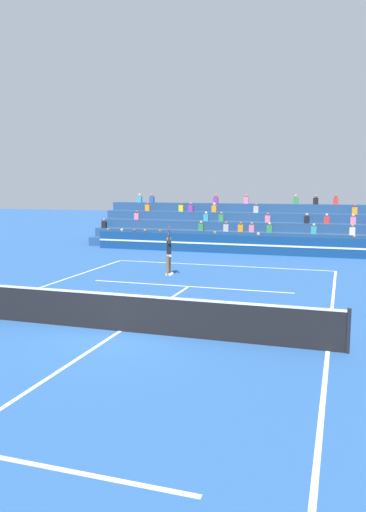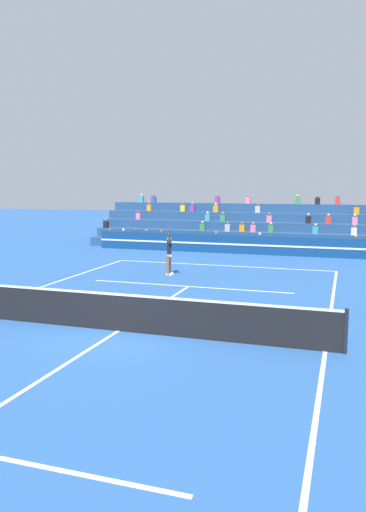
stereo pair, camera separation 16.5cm
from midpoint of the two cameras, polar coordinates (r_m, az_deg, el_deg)
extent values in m
plane|color=#285699|center=(14.00, -7.52, -8.51)|extent=(120.00, 120.00, 0.00)
cube|color=white|center=(25.01, 4.17, -1.08)|extent=(11.00, 0.10, 0.01)
cube|color=white|center=(12.75, 15.85, -10.41)|extent=(0.10, 23.80, 0.01)
cube|color=white|center=(19.82, 0.43, -3.49)|extent=(8.25, 0.10, 0.01)
cube|color=white|center=(13.99, -7.53, -8.50)|extent=(0.10, 12.85, 0.01)
cylinder|color=black|center=(12.59, 18.02, -8.14)|extent=(0.10, 0.10, 1.10)
cube|color=black|center=(13.86, -7.56, -6.53)|extent=(11.90, 0.02, 1.00)
cube|color=white|center=(13.74, -7.60, -4.39)|extent=(11.90, 0.04, 0.06)
cube|color=navy|center=(29.38, 6.29, 1.33)|extent=(18.00, 0.24, 1.10)
cube|color=white|center=(29.25, 6.24, 1.30)|extent=(18.00, 0.02, 0.10)
cube|color=navy|center=(30.65, 6.76, 1.09)|extent=(20.62, 0.95, 0.55)
cube|color=#B2B2B7|center=(32.91, -7.14, 2.43)|extent=(0.32, 0.22, 0.44)
sphere|color=beige|center=(32.88, -7.15, 2.98)|extent=(0.18, 0.18, 0.18)
cube|color=red|center=(32.26, -4.51, 2.35)|extent=(0.32, 0.22, 0.44)
sphere|color=#9E7051|center=(32.23, -4.52, 2.92)|extent=(0.18, 0.18, 0.18)
cube|color=yellow|center=(33.34, -8.68, 2.47)|extent=(0.32, 0.22, 0.44)
sphere|color=brown|center=(33.31, -8.70, 3.02)|extent=(0.18, 0.18, 0.18)
cube|color=silver|center=(31.88, -2.79, 2.30)|extent=(0.32, 0.22, 0.44)
sphere|color=brown|center=(31.85, -2.79, 2.87)|extent=(0.18, 0.18, 0.18)
cube|color=#338C4C|center=(29.88, 18.81, 1.49)|extent=(0.32, 0.22, 0.44)
sphere|color=#9E7051|center=(29.85, 18.84, 2.10)|extent=(0.18, 0.18, 0.18)
cube|color=#B2B2B7|center=(30.27, 8.44, 1.91)|extent=(0.32, 0.22, 0.44)
sphere|color=beige|center=(30.23, 8.45, 2.51)|extent=(0.18, 0.18, 0.18)
cube|color=silver|center=(30.81, 3.49, 2.09)|extent=(0.32, 0.22, 0.44)
sphere|color=#9E7051|center=(30.78, 3.49, 2.68)|extent=(0.18, 0.18, 0.18)
cube|color=red|center=(32.55, -5.72, 2.39)|extent=(0.32, 0.22, 0.44)
sphere|color=brown|center=(32.52, -5.73, 2.95)|extent=(0.18, 0.18, 0.18)
cube|color=navy|center=(31.55, 7.10, 1.78)|extent=(20.62, 0.95, 1.10)
cube|color=#338C4C|center=(31.97, 1.93, 3.31)|extent=(0.32, 0.22, 0.44)
sphere|color=tan|center=(31.95, 1.94, 3.88)|extent=(0.18, 0.18, 0.18)
cube|color=#338C4C|center=(31.07, 9.71, 3.06)|extent=(0.32, 0.22, 0.44)
sphere|color=tan|center=(31.04, 9.73, 3.65)|extent=(0.18, 0.18, 0.18)
cube|color=pink|center=(31.24, 7.71, 3.13)|extent=(0.32, 0.22, 0.44)
sphere|color=#9E7051|center=(31.22, 7.72, 3.71)|extent=(0.18, 0.18, 0.18)
cube|color=silver|center=(30.77, 18.63, 2.70)|extent=(0.32, 0.22, 0.44)
sphere|color=#9E7051|center=(30.74, 18.66, 3.30)|extent=(0.18, 0.18, 0.18)
cube|color=black|center=(34.48, -9.14, 3.56)|extent=(0.32, 0.22, 0.44)
sphere|color=#9E7051|center=(34.45, -9.15, 4.09)|extent=(0.18, 0.18, 0.18)
cube|color=teal|center=(30.81, 14.57, 2.87)|extent=(0.32, 0.22, 0.44)
sphere|color=tan|center=(30.79, 14.59, 3.47)|extent=(0.18, 0.18, 0.18)
cube|color=orange|center=(31.37, 6.46, 3.17)|extent=(0.32, 0.22, 0.44)
sphere|color=brown|center=(31.34, 6.47, 3.75)|extent=(0.18, 0.18, 0.18)
cube|color=#B2B2B7|center=(31.56, 4.81, 3.22)|extent=(0.32, 0.22, 0.44)
sphere|color=brown|center=(31.54, 4.81, 3.80)|extent=(0.18, 0.18, 0.18)
cube|color=navy|center=(32.45, 7.42, 2.44)|extent=(20.62, 0.95, 1.65)
cube|color=#338C4C|center=(32.57, 4.27, 4.35)|extent=(0.32, 0.22, 0.44)
sphere|color=#9E7051|center=(32.55, 4.27, 4.91)|extent=(0.18, 0.18, 0.18)
cube|color=red|center=(31.69, 15.95, 3.96)|extent=(0.32, 0.22, 0.44)
sphere|color=tan|center=(31.67, 15.97, 4.54)|extent=(0.18, 0.18, 0.18)
cube|color=pink|center=(34.44, -5.43, 4.54)|extent=(0.32, 0.22, 0.44)
sphere|color=brown|center=(34.43, -5.44, 5.07)|extent=(0.18, 0.18, 0.18)
cube|color=pink|center=(31.68, 18.72, 3.84)|extent=(0.32, 0.22, 0.44)
sphere|color=tan|center=(31.66, 18.75, 4.42)|extent=(0.18, 0.18, 0.18)
cube|color=pink|center=(32.00, 9.52, 4.20)|extent=(0.32, 0.22, 0.44)
sphere|color=brown|center=(31.98, 9.53, 4.77)|extent=(0.18, 0.18, 0.18)
cube|color=teal|center=(32.82, 2.51, 4.39)|extent=(0.32, 0.22, 0.44)
sphere|color=beige|center=(32.80, 2.51, 4.95)|extent=(0.18, 0.18, 0.18)
cube|color=black|center=(31.75, 13.81, 4.04)|extent=(0.32, 0.22, 0.44)
sphere|color=tan|center=(31.73, 13.83, 4.62)|extent=(0.18, 0.18, 0.18)
cube|color=navy|center=(33.35, 7.73, 3.06)|extent=(20.62, 0.95, 2.20)
cube|color=orange|center=(35.13, -4.19, 5.52)|extent=(0.32, 0.22, 0.44)
sphere|color=brown|center=(35.12, -4.20, 6.04)|extent=(0.18, 0.18, 0.18)
cube|color=purple|center=(34.08, 0.76, 5.46)|extent=(0.32, 0.22, 0.44)
sphere|color=#9E7051|center=(34.06, 0.76, 6.00)|extent=(0.18, 0.18, 0.18)
cube|color=yellow|center=(34.28, -0.34, 5.48)|extent=(0.32, 0.22, 0.44)
sphere|color=brown|center=(34.27, -0.34, 6.01)|extent=(0.18, 0.18, 0.18)
cube|color=#B2B2B7|center=(33.05, 8.21, 5.30)|extent=(0.32, 0.22, 0.44)
sphere|color=brown|center=(33.03, 8.22, 5.85)|extent=(0.18, 0.18, 0.18)
cube|color=orange|center=(32.59, 18.88, 4.91)|extent=(0.32, 0.22, 0.44)
sphere|color=brown|center=(32.58, 18.91, 5.47)|extent=(0.18, 0.18, 0.18)
cube|color=orange|center=(33.63, 3.46, 5.41)|extent=(0.32, 0.22, 0.44)
sphere|color=beige|center=(33.62, 3.46, 5.96)|extent=(0.18, 0.18, 0.18)
cube|color=navy|center=(34.26, 8.02, 3.65)|extent=(20.62, 0.95, 2.75)
cube|color=#338C4C|center=(33.66, 12.62, 6.17)|extent=(0.32, 0.22, 0.44)
sphere|color=tan|center=(33.65, 12.64, 6.72)|extent=(0.18, 0.18, 0.18)
cube|color=#2D4CA5|center=(36.01, -3.71, 6.46)|extent=(0.32, 0.22, 0.44)
sphere|color=#9E7051|center=(36.00, -3.71, 6.97)|extent=(0.18, 0.18, 0.18)
cube|color=red|center=(33.52, 16.92, 6.01)|extent=(0.32, 0.22, 0.44)
sphere|color=brown|center=(33.51, 16.95, 6.56)|extent=(0.18, 0.18, 0.18)
cube|color=teal|center=(36.37, -5.11, 6.46)|extent=(0.32, 0.22, 0.44)
sphere|color=beige|center=(36.36, -5.12, 6.97)|extent=(0.18, 0.18, 0.18)
cube|color=black|center=(33.56, 14.79, 6.10)|extent=(0.32, 0.22, 0.44)
sphere|color=#9E7051|center=(33.56, 14.81, 6.64)|extent=(0.18, 0.18, 0.18)
cube|color=pink|center=(34.11, 7.11, 6.33)|extent=(0.32, 0.22, 0.44)
sphere|color=#9E7051|center=(34.10, 7.12, 6.87)|extent=(0.18, 0.18, 0.18)
cube|color=purple|center=(34.57, 3.62, 6.40)|extent=(0.32, 0.22, 0.44)
sphere|color=#9E7051|center=(34.56, 3.63, 6.93)|extent=(0.18, 0.18, 0.18)
cylinder|color=brown|center=(22.39, -1.78, -0.99)|extent=(0.14, 0.14, 0.90)
cylinder|color=brown|center=(22.17, -1.98, -1.08)|extent=(0.14, 0.14, 0.90)
cube|color=white|center=(22.22, -1.84, 0.22)|extent=(0.30, 0.37, 0.20)
cube|color=black|center=(22.18, -1.84, 0.98)|extent=(0.31, 0.41, 0.56)
sphere|color=brown|center=(22.14, -1.84, 1.91)|extent=(0.22, 0.22, 0.22)
cube|color=white|center=(22.46, -1.68, -2.01)|extent=(0.29, 0.20, 0.09)
cube|color=white|center=(22.24, -1.87, -2.11)|extent=(0.29, 0.20, 0.09)
cylinder|color=brown|center=(22.43, -1.85, 0.91)|extent=(0.09, 0.09, 0.56)
cylinder|color=brown|center=(21.72, -1.83, 2.03)|extent=(0.24, 0.46, 0.52)
cylinder|color=black|center=(21.43, -1.82, 2.77)|extent=(0.09, 0.17, 0.19)
torus|color=#B21E1E|center=(21.31, -1.81, 3.12)|extent=(0.18, 0.42, 0.43)
sphere|color=#C6DB33|center=(14.21, 2.51, -8.05)|extent=(0.07, 0.07, 0.07)
camera|label=1|loc=(0.08, -90.23, -0.03)|focal=35.00mm
camera|label=2|loc=(0.08, 89.77, 0.03)|focal=35.00mm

